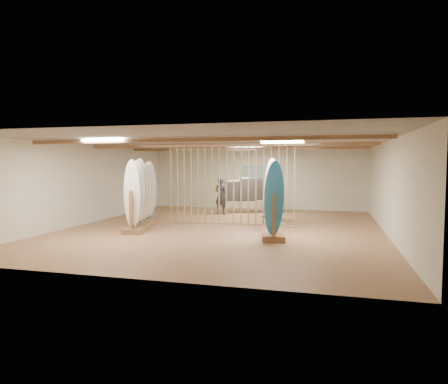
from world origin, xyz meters
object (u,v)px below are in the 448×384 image
(rack_left, at_px, (141,205))
(clothing_rack_a, at_px, (240,191))
(rack_right, at_px, (273,210))
(shopper_b, at_px, (272,192))
(shopper_a, at_px, (221,193))
(clothing_rack_b, at_px, (256,189))

(rack_left, xyz_separation_m, clothing_rack_a, (2.29, 4.73, 0.18))
(rack_right, distance_m, shopper_b, 3.67)
(rack_right, height_order, shopper_a, rack_right)
(rack_right, bearing_deg, shopper_b, 89.16)
(shopper_a, relative_size, shopper_b, 0.87)
(clothing_rack_b, height_order, shopper_b, shopper_b)
(shopper_a, bearing_deg, clothing_rack_b, -131.15)
(rack_left, xyz_separation_m, shopper_b, (3.83, 3.31, 0.27))
(clothing_rack_b, distance_m, shopper_a, 1.58)
(rack_left, bearing_deg, shopper_b, 27.42)
(clothing_rack_a, height_order, shopper_a, shopper_a)
(rack_right, relative_size, shopper_a, 1.35)
(clothing_rack_a, height_order, shopper_b, shopper_b)
(rack_right, height_order, shopper_b, rack_right)
(rack_left, distance_m, rack_right, 4.40)
(rack_right, distance_m, shopper_a, 5.28)
(rack_left, bearing_deg, clothing_rack_a, 50.84)
(clothing_rack_b, bearing_deg, rack_right, -96.20)
(rack_right, bearing_deg, rack_left, 166.32)
(clothing_rack_a, distance_m, shopper_b, 2.10)
(rack_left, xyz_separation_m, clothing_rack_b, (2.93, 4.98, 0.26))
(rack_left, height_order, clothing_rack_a, rack_left)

